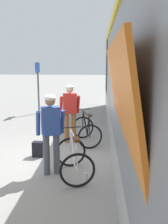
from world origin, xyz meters
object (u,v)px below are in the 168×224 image
cyclist_far_in_red (70,108)px  bicycle_far_black (86,130)px  backpack_on_platform (38,149)px  water_bottle_near_the_bikes (86,177)px  platform_sign_post (38,79)px  bicycle_near_white (74,158)px  cyclist_near_in_blue (51,127)px

cyclist_far_in_red → bicycle_far_black: (0.50, -0.09, -0.65)m
cyclist_far_in_red → backpack_on_platform: bearing=-118.8°
water_bottle_near_the_bikes → platform_sign_post: size_ratio=0.08×
bicycle_near_white → cyclist_far_in_red: bearing=98.7°
backpack_on_platform → cyclist_near_in_blue: bearing=-57.5°
cyclist_far_in_red → bicycle_near_white: 2.43m
backpack_on_platform → platform_sign_post: platform_sign_post is taller
water_bottle_near_the_bikes → bicycle_far_black: bearing=93.0°
cyclist_near_in_blue → water_bottle_near_the_bikes: bearing=-23.0°
cyclist_near_in_blue → water_bottle_near_the_bikes: cyclist_near_in_blue is taller
cyclist_near_in_blue → platform_sign_post: bearing=106.0°
bicycle_near_white → water_bottle_near_the_bikes: bicycle_near_white is taller
cyclist_far_in_red → platform_sign_post: size_ratio=0.73×
cyclist_near_in_blue → cyclist_far_in_red: size_ratio=1.00×
cyclist_near_in_blue → water_bottle_near_the_bikes: (0.77, -0.33, -0.96)m
cyclist_near_in_blue → cyclist_far_in_red: 2.23m
backpack_on_platform → platform_sign_post: (-1.29, 5.43, 1.42)m
cyclist_far_in_red → bicycle_far_black: cyclist_far_in_red is taller
cyclist_far_in_red → backpack_on_platform: (-0.69, -1.25, -0.85)m
water_bottle_near_the_bikes → bicycle_near_white: bearing=139.0°
backpack_on_platform → water_bottle_near_the_bikes: (1.32, -1.30, -0.10)m
cyclist_near_in_blue → platform_sign_post: (-1.84, 6.41, 0.57)m
bicycle_near_white → bicycle_far_black: 2.24m
bicycle_near_white → bicycle_far_black: (0.14, 2.23, 0.00)m
cyclist_far_in_red → bicycle_near_white: bearing=-81.3°
bicycle_far_black → water_bottle_near_the_bikes: size_ratio=6.19×
cyclist_near_in_blue → bicycle_near_white: (0.49, -0.09, -0.65)m
bicycle_far_black → water_bottle_near_the_bikes: bicycle_far_black is taller
bicycle_near_white → water_bottle_near_the_bikes: 0.47m
bicycle_far_black → backpack_on_platform: size_ratio=3.05×
bicycle_near_white → backpack_on_platform: bearing=134.3°
cyclist_far_in_red → bicycle_far_black: size_ratio=1.44×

